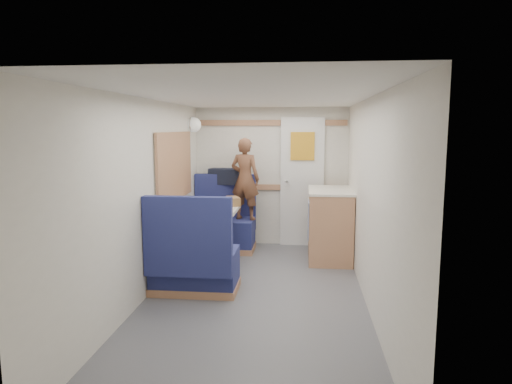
# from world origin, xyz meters

# --- Properties ---
(floor) EXTENTS (4.50, 4.50, 0.00)m
(floor) POSITION_xyz_m (0.00, 0.00, 0.00)
(floor) COLOR #515156
(floor) RESTS_ON ground
(ceiling) EXTENTS (4.50, 4.50, 0.00)m
(ceiling) POSITION_xyz_m (0.00, 0.00, 2.00)
(ceiling) COLOR silver
(ceiling) RESTS_ON wall_back
(wall_back) EXTENTS (2.20, 0.02, 2.00)m
(wall_back) POSITION_xyz_m (0.00, 2.25, 1.00)
(wall_back) COLOR silver
(wall_back) RESTS_ON floor
(wall_left) EXTENTS (0.02, 4.50, 2.00)m
(wall_left) POSITION_xyz_m (-1.10, 0.00, 1.00)
(wall_left) COLOR silver
(wall_left) RESTS_ON floor
(wall_right) EXTENTS (0.02, 4.50, 2.00)m
(wall_right) POSITION_xyz_m (1.10, 0.00, 1.00)
(wall_right) COLOR silver
(wall_right) RESTS_ON floor
(oak_trim_low) EXTENTS (2.15, 0.02, 0.08)m
(oak_trim_low) POSITION_xyz_m (0.00, 2.23, 0.85)
(oak_trim_low) COLOR #936342
(oak_trim_low) RESTS_ON wall_back
(oak_trim_high) EXTENTS (2.15, 0.02, 0.08)m
(oak_trim_high) POSITION_xyz_m (0.00, 2.23, 1.78)
(oak_trim_high) COLOR #936342
(oak_trim_high) RESTS_ON wall_back
(side_window) EXTENTS (0.04, 1.30, 0.72)m
(side_window) POSITION_xyz_m (-1.08, 1.00, 1.25)
(side_window) COLOR #A0A58C
(side_window) RESTS_ON wall_left
(rear_door) EXTENTS (0.62, 0.12, 1.86)m
(rear_door) POSITION_xyz_m (0.45, 2.22, 0.97)
(rear_door) COLOR white
(rear_door) RESTS_ON wall_back
(dinette_table) EXTENTS (0.62, 0.92, 0.72)m
(dinette_table) POSITION_xyz_m (-0.65, 1.00, 0.57)
(dinette_table) COLOR white
(dinette_table) RESTS_ON floor
(bench_far) EXTENTS (0.90, 0.59, 1.05)m
(bench_far) POSITION_xyz_m (-0.65, 1.86, 0.30)
(bench_far) COLOR navy
(bench_far) RESTS_ON floor
(bench_near) EXTENTS (0.90, 0.59, 1.05)m
(bench_near) POSITION_xyz_m (-0.65, 0.14, 0.30)
(bench_near) COLOR navy
(bench_near) RESTS_ON floor
(ledge) EXTENTS (0.90, 0.14, 0.04)m
(ledge) POSITION_xyz_m (-0.65, 2.12, 0.88)
(ledge) COLOR #936342
(ledge) RESTS_ON bench_far
(dome_light) EXTENTS (0.20, 0.20, 0.20)m
(dome_light) POSITION_xyz_m (-1.04, 1.85, 1.75)
(dome_light) COLOR white
(dome_light) RESTS_ON wall_left
(galley_counter) EXTENTS (0.57, 0.92, 0.92)m
(galley_counter) POSITION_xyz_m (0.82, 1.55, 0.47)
(galley_counter) COLOR #936342
(galley_counter) RESTS_ON floor
(person) EXTENTS (0.47, 0.37, 1.13)m
(person) POSITION_xyz_m (-0.33, 1.82, 1.01)
(person) COLOR brown
(person) RESTS_ON bench_far
(duffel_bag) EXTENTS (0.51, 0.33, 0.23)m
(duffel_bag) POSITION_xyz_m (-0.64, 2.12, 1.01)
(duffel_bag) COLOR black
(duffel_bag) RESTS_ON ledge
(tray) EXTENTS (0.34, 0.38, 0.02)m
(tray) POSITION_xyz_m (-0.58, 0.85, 0.73)
(tray) COLOR white
(tray) RESTS_ON dinette_table
(orange_fruit) EXTENTS (0.07, 0.07, 0.07)m
(orange_fruit) POSITION_xyz_m (-0.43, 0.88, 0.77)
(orange_fruit) COLOR #E55F0A
(orange_fruit) RESTS_ON tray
(cheese_block) EXTENTS (0.10, 0.08, 0.03)m
(cheese_block) POSITION_xyz_m (-0.63, 0.88, 0.75)
(cheese_block) COLOR #F0D88A
(cheese_block) RESTS_ON tray
(wine_glass) EXTENTS (0.08, 0.08, 0.17)m
(wine_glass) POSITION_xyz_m (-0.79, 0.87, 0.84)
(wine_glass) COLOR white
(wine_glass) RESTS_ON dinette_table
(tumbler_left) EXTENTS (0.07, 0.07, 0.12)m
(tumbler_left) POSITION_xyz_m (-0.81, 0.69, 0.78)
(tumbler_left) COLOR silver
(tumbler_left) RESTS_ON dinette_table
(tumbler_mid) EXTENTS (0.06, 0.06, 0.10)m
(tumbler_mid) POSITION_xyz_m (-0.78, 1.20, 0.77)
(tumbler_mid) COLOR white
(tumbler_mid) RESTS_ON dinette_table
(beer_glass) EXTENTS (0.06, 0.06, 0.10)m
(beer_glass) POSITION_xyz_m (-0.43, 1.10, 0.77)
(beer_glass) COLOR #8A5114
(beer_glass) RESTS_ON dinette_table
(pepper_grinder) EXTENTS (0.04, 0.04, 0.09)m
(pepper_grinder) POSITION_xyz_m (-0.58, 1.15, 0.77)
(pepper_grinder) COLOR black
(pepper_grinder) RESTS_ON dinette_table
(salt_grinder) EXTENTS (0.03, 0.03, 0.08)m
(salt_grinder) POSITION_xyz_m (-0.75, 0.98, 0.76)
(salt_grinder) COLOR white
(salt_grinder) RESTS_ON dinette_table
(bread_loaf) EXTENTS (0.22, 0.29, 0.11)m
(bread_loaf) POSITION_xyz_m (-0.43, 1.37, 0.77)
(bread_loaf) COLOR brown
(bread_loaf) RESTS_ON dinette_table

